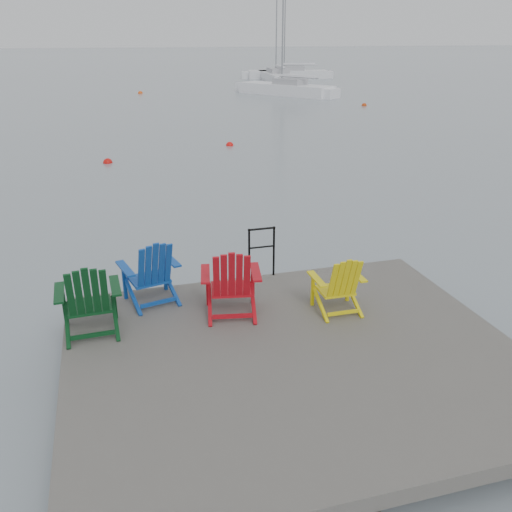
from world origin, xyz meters
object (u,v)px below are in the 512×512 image
object	(u,v)px
buoy_a	(108,163)
buoy_d	(140,93)
buoy_c	(364,106)
chair_yellow	(339,283)
sailboat_far	(288,75)
sailboat_mid	(277,77)
chair_green	(88,298)
chair_blue	(151,271)
handrail	(262,248)
buoy_b	(230,146)
chair_red	(231,281)
sailboat_near	(286,90)

from	to	relation	value
buoy_a	buoy_d	world-z (taller)	buoy_d
buoy_c	chair_yellow	bearing A→B (deg)	-117.16
sailboat_far	buoy_d	size ratio (longest dim) A/B	30.25
chair_yellow	sailboat_mid	size ratio (longest dim) A/B	0.07
chair_green	buoy_a	distance (m)	13.58
chair_blue	buoy_a	xyz separation A→B (m)	(-0.39, 12.80, -1.04)
chair_blue	buoy_d	distance (m)	38.16
chair_blue	buoy_a	distance (m)	12.85
handrail	buoy_a	world-z (taller)	handrail
buoy_d	chair_yellow	bearing A→B (deg)	-90.27
buoy_a	chair_blue	bearing A→B (deg)	-88.25
sailboat_mid	buoy_d	size ratio (longest dim) A/B	34.66
buoy_b	chair_green	bearing A→B (deg)	-109.95
chair_red	buoy_b	distance (m)	16.01
sailboat_far	chair_red	bearing A→B (deg)	171.87
buoy_c	buoy_d	distance (m)	18.29
buoy_a	buoy_c	xyz separation A→B (m)	(16.88, 13.05, 0.00)
sailboat_far	chair_yellow	bearing A→B (deg)	173.58
chair_green	sailboat_near	bearing A→B (deg)	65.06
buoy_b	buoy_d	xyz separation A→B (m)	(-1.87, 23.21, 0.00)
chair_blue	chair_green	bearing A→B (deg)	-155.27
sailboat_far	sailboat_near	bearing A→B (deg)	172.23
buoy_c	sailboat_mid	bearing A→B (deg)	87.85
chair_yellow	buoy_c	size ratio (longest dim) A/B	2.71
chair_blue	sailboat_near	distance (m)	36.55
buoy_c	buoy_d	xyz separation A→B (m)	(-13.63, 12.19, 0.00)
handrail	buoy_d	distance (m)	37.58
chair_red	sailboat_near	bearing A→B (deg)	80.60
chair_green	sailboat_far	bearing A→B (deg)	66.12
sailboat_mid	sailboat_far	size ratio (longest dim) A/B	1.15
handrail	sailboat_far	world-z (taller)	sailboat_far
sailboat_near	buoy_d	size ratio (longest dim) A/B	28.84
chair_green	buoy_c	bearing A→B (deg)	54.79
chair_yellow	sailboat_near	xyz separation A→B (m)	(11.07, 34.94, -0.62)
chair_blue	buoy_b	size ratio (longest dim) A/B	3.32
chair_blue	buoy_c	size ratio (longest dim) A/B	3.08
handrail	buoy_a	bearing A→B (deg)	100.63
chair_yellow	sailboat_far	xyz separation A→B (m)	(16.77, 51.01, -0.62)
buoy_b	buoy_c	distance (m)	16.12
chair_blue	chair_yellow	xyz separation A→B (m)	(2.67, -1.08, -0.07)
chair_red	sailboat_far	xyz separation A→B (m)	(18.35, 50.66, -0.70)
chair_blue	sailboat_far	distance (m)	53.59
chair_blue	buoy_a	bearing A→B (deg)	78.38
chair_yellow	buoy_b	xyz separation A→B (m)	(2.05, 15.91, -0.98)
chair_yellow	buoy_a	world-z (taller)	chair_yellow
chair_green	sailboat_mid	distance (m)	51.29
handrail	sailboat_mid	distance (m)	49.20
chair_blue	buoy_d	world-z (taller)	chair_blue
sailboat_far	buoy_c	xyz separation A→B (m)	(-2.95, -24.08, -0.36)
chair_yellow	buoy_d	distance (m)	39.13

